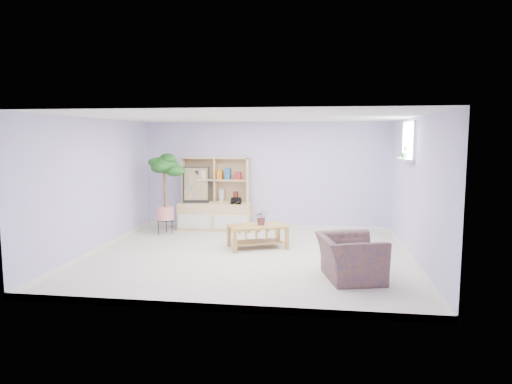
# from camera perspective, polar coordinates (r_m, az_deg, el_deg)

# --- Properties ---
(floor) EXTENTS (5.50, 5.00, 0.01)m
(floor) POSITION_cam_1_polar(r_m,az_deg,el_deg) (7.98, -0.99, -8.14)
(floor) COLOR beige
(floor) RESTS_ON ground
(ceiling) EXTENTS (5.50, 5.00, 0.01)m
(ceiling) POSITION_cam_1_polar(r_m,az_deg,el_deg) (7.71, -1.03, 9.35)
(ceiling) COLOR white
(ceiling) RESTS_ON walls
(walls) EXTENTS (5.51, 5.01, 2.40)m
(walls) POSITION_cam_1_polar(r_m,az_deg,el_deg) (7.75, -1.01, 0.45)
(walls) COLOR silver
(walls) RESTS_ON floor
(baseboard) EXTENTS (5.50, 5.00, 0.10)m
(baseboard) POSITION_cam_1_polar(r_m,az_deg,el_deg) (7.96, -0.99, -7.80)
(baseboard) COLOR white
(baseboard) RESTS_ON floor
(window) EXTENTS (0.10, 0.98, 0.68)m
(window) POSITION_cam_1_polar(r_m,az_deg,el_deg) (8.35, 18.62, 6.06)
(window) COLOR #C1D7FF
(window) RESTS_ON walls
(window_sill) EXTENTS (0.14, 1.00, 0.04)m
(window_sill) POSITION_cam_1_polar(r_m,az_deg,el_deg) (8.35, 18.13, 3.88)
(window_sill) COLOR white
(window_sill) RESTS_ON walls
(storage_unit) EXTENTS (1.62, 0.55, 1.62)m
(storage_unit) POSITION_cam_1_polar(r_m,az_deg,el_deg) (10.19, -5.17, -0.22)
(storage_unit) COLOR tan
(storage_unit) RESTS_ON floor
(poster) EXTENTS (0.60, 0.25, 0.80)m
(poster) POSITION_cam_1_polar(r_m,az_deg,el_deg) (10.23, -7.48, 0.90)
(poster) COLOR yellow
(poster) RESTS_ON storage_unit
(toy_truck) EXTENTS (0.30, 0.21, 0.16)m
(toy_truck) POSITION_cam_1_polar(r_m,az_deg,el_deg) (10.00, -2.50, -1.05)
(toy_truck) COLOR black
(toy_truck) RESTS_ON storage_unit
(coffee_table) EXTENTS (1.20, 0.95, 0.43)m
(coffee_table) POSITION_cam_1_polar(r_m,az_deg,el_deg) (8.57, 0.19, -5.59)
(coffee_table) COLOR #B5863E
(coffee_table) RESTS_ON floor
(table_plant) EXTENTS (0.31, 0.29, 0.29)m
(table_plant) POSITION_cam_1_polar(r_m,az_deg,el_deg) (8.56, 0.70, -3.16)
(table_plant) COLOR #205D2B
(table_plant) RESTS_ON coffee_table
(floor_tree) EXTENTS (0.79, 0.79, 1.73)m
(floor_tree) POSITION_cam_1_polar(r_m,az_deg,el_deg) (9.85, -11.33, -0.27)
(floor_tree) COLOR #1C4319
(floor_tree) RESTS_ON floor
(armchair) EXTENTS (1.06, 1.16, 0.73)m
(armchair) POSITION_cam_1_polar(r_m,az_deg,el_deg) (6.85, 11.67, -7.67)
(armchair) COLOR navy
(armchair) RESTS_ON floor
(sill_plant) EXTENTS (0.14, 0.12, 0.22)m
(sill_plant) POSITION_cam_1_polar(r_m,az_deg,el_deg) (8.40, 18.08, 4.77)
(sill_plant) COLOR #1C4319
(sill_plant) RESTS_ON window_sill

